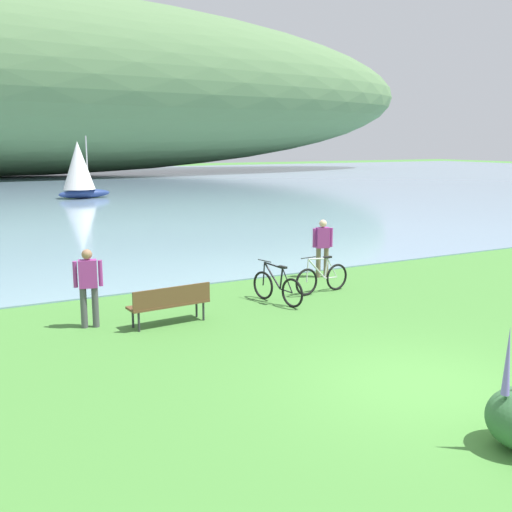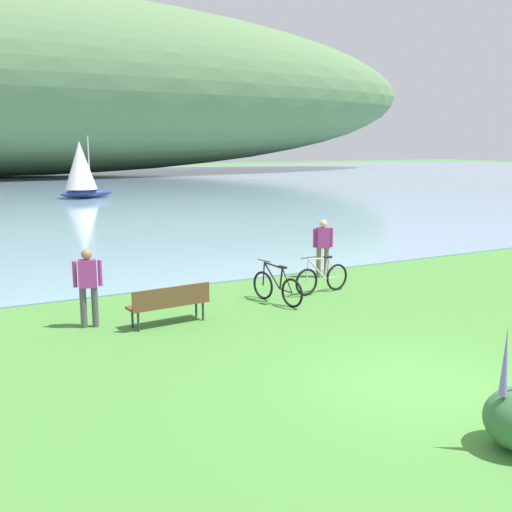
% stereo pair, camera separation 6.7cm
% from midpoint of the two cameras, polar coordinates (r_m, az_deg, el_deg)
% --- Properties ---
extents(ground_plane, '(200.00, 200.00, 0.00)m').
position_cam_midpoint_polar(ground_plane, '(10.52, 15.13, -11.63)').
color(ground_plane, '#478438').
extents(bay_water, '(180.00, 80.00, 0.04)m').
position_cam_midpoint_polar(bay_water, '(55.75, -21.33, 5.93)').
color(bay_water, '#7A99B2').
rests_on(bay_water, ground).
extents(park_bench_near_camera, '(1.83, 0.62, 0.88)m').
position_cam_midpoint_polar(park_bench_near_camera, '(13.30, -8.25, -4.28)').
color(park_bench_near_camera, brown).
rests_on(park_bench_near_camera, ground).
extents(bicycle_leaning_near_bench, '(1.77, 0.26, 1.01)m').
position_cam_midpoint_polar(bicycle_leaning_near_bench, '(16.06, 6.10, -2.08)').
color(bicycle_leaning_near_bench, black).
rests_on(bicycle_leaning_near_bench, ground).
extents(bicycle_beside_path, '(0.46, 1.74, 1.01)m').
position_cam_midpoint_polar(bicycle_beside_path, '(14.96, 1.88, -2.98)').
color(bicycle_beside_path, black).
rests_on(bicycle_beside_path, ground).
extents(person_at_shoreline, '(0.59, 0.32, 1.71)m').
position_cam_midpoint_polar(person_at_shoreline, '(17.83, 6.18, 1.09)').
color(person_at_shoreline, '#72604C').
rests_on(person_at_shoreline, ground).
extents(person_on_the_grass, '(0.59, 0.30, 1.71)m').
position_cam_midpoint_polar(person_on_the_grass, '(13.38, -15.65, -2.47)').
color(person_on_the_grass, '#4C4C51').
rests_on(person_on_the_grass, ground).
extents(sailboat_mid_bay, '(3.79, 2.45, 4.33)m').
position_cam_midpoint_polar(sailboat_mid_bay, '(44.32, -16.37, 7.85)').
color(sailboat_mid_bay, navy).
rests_on(sailboat_mid_bay, bay_water).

